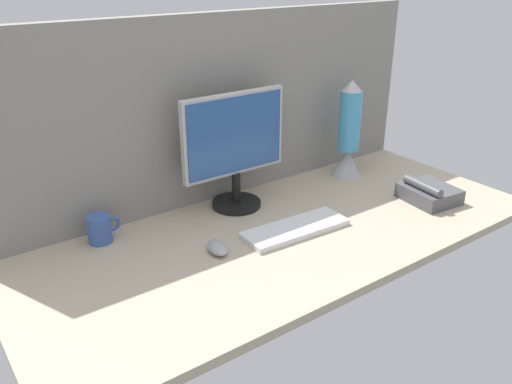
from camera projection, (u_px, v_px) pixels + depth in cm
name	position (u px, v px, depth cm)	size (l,w,h in cm)	color
ground_plane	(282.00, 233.00, 178.16)	(180.00, 80.00, 3.00)	tan
cubicle_wall_back	(220.00, 108.00, 191.54)	(180.00, 5.00, 67.54)	gray
monitor	(235.00, 146.00, 185.58)	(40.98, 18.00, 42.17)	black
keyboard	(295.00, 229.00, 175.97)	(37.00, 13.00, 2.00)	silver
mouse	(218.00, 248.00, 162.82)	(5.60, 9.60, 3.40)	#99999E
mug_ceramic_blue	(100.00, 229.00, 168.11)	(10.93, 7.60, 9.23)	#38569E
lava_lamp	(349.00, 136.00, 215.82)	(12.29, 12.29, 40.22)	#A5A5AD
desk_phone	(429.00, 193.00, 197.31)	(19.06, 20.82, 8.80)	#4C4C51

